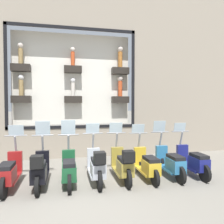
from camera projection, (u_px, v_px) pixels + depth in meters
The scene contains 10 objects.
ground_plane at pixel (79, 191), 5.46m from camera, with size 120.00×120.00×0.00m, color gray.
building_facade at pixel (73, 32), 8.79m from camera, with size 1.19×36.00×10.02m.
scooter_navy_0 at pixel (193, 162), 6.60m from camera, with size 1.80×0.61×1.54m.
scooter_teal_1 at pixel (171, 163), 6.44m from camera, with size 1.80×0.61×1.62m.
scooter_yellow_2 at pixel (147, 165), 6.29m from camera, with size 1.79×0.61×1.52m.
scooter_olive_3 at pixel (123, 165), 6.08m from camera, with size 1.80×0.60×1.59m.
scooter_silver_4 at pixel (97, 166), 5.92m from camera, with size 1.81×0.60×1.58m.
scooter_green_5 at pixel (69, 169), 5.83m from camera, with size 1.80×0.60×1.69m.
scooter_black_6 at pixel (40, 170), 5.61m from camera, with size 1.80×0.60×1.67m.
scooter_red_7 at pixel (10, 173), 5.52m from camera, with size 1.80×0.61×1.57m.
Camera 1 is at (-5.44, 0.31, 2.18)m, focal length 35.00 mm.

